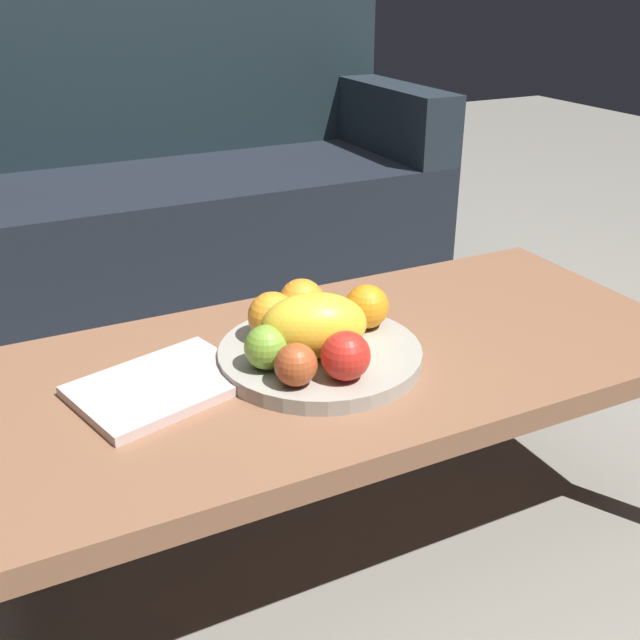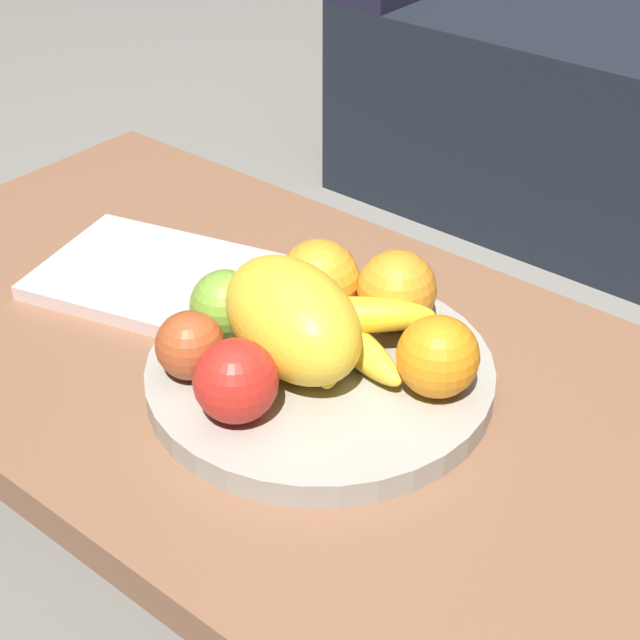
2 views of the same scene
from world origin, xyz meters
TOP-DOWN VIEW (x-y plane):
  - ground_plane at (0.00, 0.00)m, footprint 8.00×8.00m
  - coffee_table at (0.00, 0.00)m, footprint 1.25×0.56m
  - couch at (0.07, 1.31)m, footprint 1.70×0.70m
  - fruit_bowl at (-0.03, -0.01)m, footprint 0.33×0.33m
  - melon_large_front at (-0.05, -0.03)m, footprint 0.19×0.15m
  - orange_front at (-0.01, 0.09)m, footprint 0.08×0.08m
  - orange_left at (0.08, 0.03)m, footprint 0.08×0.08m
  - orange_right at (-0.08, 0.05)m, footprint 0.08×0.08m
  - apple_front at (-0.04, -0.11)m, footprint 0.07×0.07m
  - apple_left at (-0.13, -0.03)m, footprint 0.07×0.07m
  - apple_right at (-0.11, -0.10)m, footprint 0.06×0.06m
  - banana_bunch at (-0.02, 0.02)m, footprint 0.15×0.14m
  - magazine at (-0.28, 0.01)m, footprint 0.29×0.24m

SIDE VIEW (x-z plane):
  - ground_plane at x=0.00m, z-range 0.00..0.00m
  - couch at x=0.07m, z-range -0.15..0.75m
  - coffee_table at x=0.00m, z-range 0.15..0.54m
  - magazine at x=-0.28m, z-range 0.39..0.40m
  - fruit_bowl at x=-0.03m, z-range 0.39..0.41m
  - banana_bunch at x=-0.02m, z-range 0.41..0.47m
  - apple_right at x=-0.11m, z-range 0.41..0.48m
  - apple_left at x=-0.13m, z-range 0.41..0.48m
  - apple_front at x=-0.04m, z-range 0.41..0.49m
  - orange_left at x=0.08m, z-range 0.41..0.49m
  - orange_front at x=-0.01m, z-range 0.41..0.49m
  - orange_right at x=-0.08m, z-range 0.41..0.49m
  - melon_large_front at x=-0.05m, z-range 0.41..0.52m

